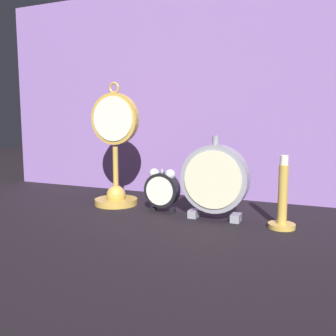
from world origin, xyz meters
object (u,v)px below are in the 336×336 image
(brass_candlestick, at_px, (282,204))
(mantel_clock_silver, at_px, (215,179))
(pocket_watch_on_stand, at_px, (115,157))
(alarm_clock_twin_bell, at_px, (162,188))

(brass_candlestick, bearing_deg, mantel_clock_silver, 176.85)
(pocket_watch_on_stand, relative_size, brass_candlestick, 2.09)
(alarm_clock_twin_bell, bearing_deg, pocket_watch_on_stand, 171.37)
(mantel_clock_silver, height_order, brass_candlestick, mantel_clock_silver)
(pocket_watch_on_stand, distance_m, brass_candlestick, 0.44)
(pocket_watch_on_stand, relative_size, mantel_clock_silver, 1.69)
(pocket_watch_on_stand, bearing_deg, brass_candlestick, -6.71)
(alarm_clock_twin_bell, bearing_deg, brass_candlestick, -5.74)
(pocket_watch_on_stand, xyz_separation_m, alarm_clock_twin_bell, (0.14, -0.02, -0.07))
(pocket_watch_on_stand, distance_m, mantel_clock_silver, 0.29)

